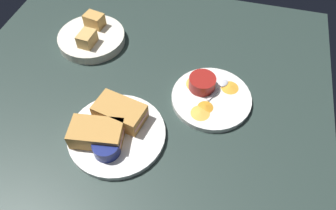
{
  "coord_description": "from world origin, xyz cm",
  "views": [
    {
      "loc": [
        23.62,
        -52.86,
        70.95
      ],
      "look_at": [
        10.25,
        -2.42,
        3.0
      ],
      "focal_mm": 33.85,
      "sensor_mm": 36.0,
      "label": 1
    }
  ],
  "objects_px": {
    "ramekin_light_gravy": "(202,82)",
    "plate_sandwich_main": "(117,134)",
    "ramekin_dark_sauce": "(106,147)",
    "plate_chips_companion": "(211,98)",
    "sandwich_half_far": "(97,133)",
    "spoon_by_gravy_ramekin": "(221,86)",
    "sandwich_half_near": "(120,112)",
    "bread_basket_rear": "(92,37)",
    "spoon_by_dark_ramekin": "(115,132)"
  },
  "relations": [
    {
      "from": "ramekin_light_gravy",
      "to": "plate_sandwich_main",
      "type": "bearing_deg",
      "value": -131.07
    },
    {
      "from": "ramekin_light_gravy",
      "to": "ramekin_dark_sauce",
      "type": "bearing_deg",
      "value": -124.81
    },
    {
      "from": "plate_sandwich_main",
      "to": "ramekin_dark_sauce",
      "type": "relative_size",
      "value": 3.77
    },
    {
      "from": "plate_sandwich_main",
      "to": "plate_chips_companion",
      "type": "xyz_separation_m",
      "value": [
        0.22,
        0.18,
        0.0
      ]
    },
    {
      "from": "sandwich_half_far",
      "to": "spoon_by_gravy_ramekin",
      "type": "height_order",
      "value": "sandwich_half_far"
    },
    {
      "from": "plate_sandwich_main",
      "to": "ramekin_light_gravy",
      "type": "distance_m",
      "value": 0.28
    },
    {
      "from": "plate_sandwich_main",
      "to": "sandwich_half_near",
      "type": "height_order",
      "value": "sandwich_half_near"
    },
    {
      "from": "plate_chips_companion",
      "to": "bread_basket_rear",
      "type": "relative_size",
      "value": 1.04
    },
    {
      "from": "ramekin_light_gravy",
      "to": "spoon_by_dark_ramekin",
      "type": "bearing_deg",
      "value": -131.25
    },
    {
      "from": "plate_sandwich_main",
      "to": "plate_chips_companion",
      "type": "relative_size",
      "value": 1.12
    },
    {
      "from": "spoon_by_dark_ramekin",
      "to": "spoon_by_gravy_ramekin",
      "type": "relative_size",
      "value": 1.03
    },
    {
      "from": "plate_sandwich_main",
      "to": "spoon_by_dark_ramekin",
      "type": "xyz_separation_m",
      "value": [
        -0.0,
        -0.0,
        0.01
      ]
    },
    {
      "from": "spoon_by_dark_ramekin",
      "to": "ramekin_light_gravy",
      "type": "relative_size",
      "value": 1.28
    },
    {
      "from": "sandwich_half_near",
      "to": "plate_sandwich_main",
      "type": "bearing_deg",
      "value": -83.68
    },
    {
      "from": "plate_sandwich_main",
      "to": "ramekin_light_gravy",
      "type": "relative_size",
      "value": 3.31
    },
    {
      "from": "plate_sandwich_main",
      "to": "sandwich_half_near",
      "type": "xyz_separation_m",
      "value": [
        -0.01,
        0.05,
        0.03
      ]
    },
    {
      "from": "plate_chips_companion",
      "to": "spoon_by_gravy_ramekin",
      "type": "distance_m",
      "value": 0.05
    },
    {
      "from": "plate_chips_companion",
      "to": "ramekin_light_gravy",
      "type": "relative_size",
      "value": 2.94
    },
    {
      "from": "plate_sandwich_main",
      "to": "sandwich_half_near",
      "type": "distance_m",
      "value": 0.06
    },
    {
      "from": "sandwich_half_far",
      "to": "bread_basket_rear",
      "type": "xyz_separation_m",
      "value": [
        -0.17,
        0.35,
        -0.02
      ]
    },
    {
      "from": "sandwich_half_near",
      "to": "spoon_by_dark_ramekin",
      "type": "bearing_deg",
      "value": -88.1
    },
    {
      "from": "spoon_by_dark_ramekin",
      "to": "bread_basket_rear",
      "type": "height_order",
      "value": "bread_basket_rear"
    },
    {
      "from": "spoon_by_dark_ramekin",
      "to": "plate_chips_companion",
      "type": "relative_size",
      "value": 0.44
    },
    {
      "from": "plate_sandwich_main",
      "to": "spoon_by_dark_ramekin",
      "type": "relative_size",
      "value": 2.58
    },
    {
      "from": "spoon_by_dark_ramekin",
      "to": "sandwich_half_near",
      "type": "bearing_deg",
      "value": 91.9
    },
    {
      "from": "spoon_by_dark_ramekin",
      "to": "bread_basket_rear",
      "type": "relative_size",
      "value": 0.45
    },
    {
      "from": "plate_sandwich_main",
      "to": "ramekin_dark_sauce",
      "type": "bearing_deg",
      "value": -92.68
    },
    {
      "from": "ramekin_light_gravy",
      "to": "bread_basket_rear",
      "type": "relative_size",
      "value": 0.35
    },
    {
      "from": "plate_sandwich_main",
      "to": "bread_basket_rear",
      "type": "height_order",
      "value": "bread_basket_rear"
    },
    {
      "from": "plate_chips_companion",
      "to": "sandwich_half_near",
      "type": "bearing_deg",
      "value": -148.96
    },
    {
      "from": "sandwich_half_near",
      "to": "spoon_by_gravy_ramekin",
      "type": "height_order",
      "value": "sandwich_half_near"
    },
    {
      "from": "plate_sandwich_main",
      "to": "sandwich_half_far",
      "type": "distance_m",
      "value": 0.06
    },
    {
      "from": "sandwich_half_far",
      "to": "spoon_by_dark_ramekin",
      "type": "bearing_deg",
      "value": 36.15
    },
    {
      "from": "spoon_by_dark_ramekin",
      "to": "ramekin_light_gravy",
      "type": "xyz_separation_m",
      "value": [
        0.19,
        0.21,
        0.02
      ]
    },
    {
      "from": "sandwich_half_far",
      "to": "spoon_by_dark_ramekin",
      "type": "height_order",
      "value": "sandwich_half_far"
    },
    {
      "from": "ramekin_dark_sauce",
      "to": "plate_chips_companion",
      "type": "height_order",
      "value": "ramekin_dark_sauce"
    },
    {
      "from": "spoon_by_dark_ramekin",
      "to": "ramekin_light_gravy",
      "type": "bearing_deg",
      "value": 48.75
    },
    {
      "from": "ramekin_dark_sauce",
      "to": "plate_chips_companion",
      "type": "relative_size",
      "value": 0.3
    },
    {
      "from": "sandwich_half_near",
      "to": "sandwich_half_far",
      "type": "xyz_separation_m",
      "value": [
        -0.03,
        -0.08,
        0.0
      ]
    },
    {
      "from": "plate_chips_companion",
      "to": "bread_basket_rear",
      "type": "bearing_deg",
      "value": 161.26
    },
    {
      "from": "sandwich_half_far",
      "to": "plate_sandwich_main",
      "type": "bearing_deg",
      "value": 36.32
    },
    {
      "from": "sandwich_half_near",
      "to": "spoon_by_gravy_ramekin",
      "type": "distance_m",
      "value": 0.3
    },
    {
      "from": "sandwich_half_near",
      "to": "spoon_by_dark_ramekin",
      "type": "relative_size",
      "value": 1.46
    },
    {
      "from": "plate_sandwich_main",
      "to": "sandwich_half_near",
      "type": "bearing_deg",
      "value": 96.32
    },
    {
      "from": "plate_sandwich_main",
      "to": "plate_chips_companion",
      "type": "bearing_deg",
      "value": 39.96
    },
    {
      "from": "sandwich_half_near",
      "to": "ramekin_dark_sauce",
      "type": "distance_m",
      "value": 0.11
    },
    {
      "from": "sandwich_half_far",
      "to": "bread_basket_rear",
      "type": "relative_size",
      "value": 0.65
    },
    {
      "from": "plate_sandwich_main",
      "to": "spoon_by_gravy_ramekin",
      "type": "height_order",
      "value": "spoon_by_gravy_ramekin"
    },
    {
      "from": "spoon_by_dark_ramekin",
      "to": "bread_basket_rear",
      "type": "distance_m",
      "value": 0.39
    },
    {
      "from": "ramekin_dark_sauce",
      "to": "spoon_by_dark_ramekin",
      "type": "distance_m",
      "value": 0.06
    }
  ]
}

